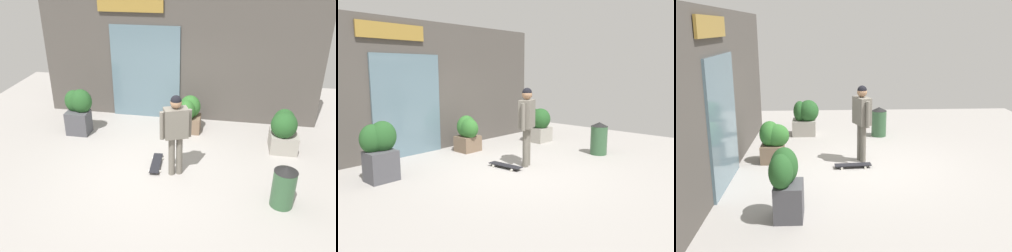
{
  "view_description": "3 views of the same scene",
  "coord_description": "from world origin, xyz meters",
  "views": [
    {
      "loc": [
        1.32,
        -6.23,
        4.2
      ],
      "look_at": [
        0.16,
        0.4,
        0.89
      ],
      "focal_mm": 38.15,
      "sensor_mm": 36.0,
      "label": 1
    },
    {
      "loc": [
        -5.36,
        -4.62,
        2.13
      ],
      "look_at": [
        0.16,
        0.4,
        0.89
      ],
      "focal_mm": 36.11,
      "sensor_mm": 36.0,
      "label": 2
    },
    {
      "loc": [
        -8.09,
        0.82,
        3.01
      ],
      "look_at": [
        0.16,
        0.4,
        0.89
      ],
      "focal_mm": 41.46,
      "sensor_mm": 36.0,
      "label": 3
    }
  ],
  "objects": [
    {
      "name": "skateboarder",
      "position": [
        0.39,
        -0.01,
        1.08
      ],
      "size": [
        0.6,
        0.42,
        1.75
      ],
      "rotation": [
        0.0,
        0.0,
        1.96
      ],
      "color": "#666056",
      "rests_on": "ground_plane"
    },
    {
      "name": "skateboard",
      "position": [
        -0.07,
        0.22,
        0.06
      ],
      "size": [
        0.29,
        0.82,
        0.08
      ],
      "rotation": [
        0.0,
        0.0,
        1.64
      ],
      "color": "black",
      "rests_on": "ground_plane"
    },
    {
      "name": "planter_box_mid",
      "position": [
        2.67,
        1.38,
        0.56
      ],
      "size": [
        0.65,
        0.74,
        1.01
      ],
      "color": "gray",
      "rests_on": "ground_plane"
    },
    {
      "name": "building_facade",
      "position": [
        -0.04,
        2.89,
        1.67
      ],
      "size": [
        7.36,
        0.31,
        3.36
      ],
      "color": "#4C4742",
      "rests_on": "ground_plane"
    },
    {
      "name": "planter_box_left",
      "position": [
        -2.31,
        1.46,
        0.64
      ],
      "size": [
        0.71,
        0.52,
        1.16
      ],
      "color": "#47474C",
      "rests_on": "ground_plane"
    },
    {
      "name": "trash_bin",
      "position": [
        2.46,
        -0.7,
        0.42
      ],
      "size": [
        0.42,
        0.42,
        0.83
      ],
      "color": "#335938",
      "rests_on": "ground_plane"
    },
    {
      "name": "planter_box_right",
      "position": [
        0.42,
        2.01,
        0.51
      ],
      "size": [
        0.56,
        0.68,
        0.95
      ],
      "color": "brown",
      "rests_on": "ground_plane"
    },
    {
      "name": "ground_plane",
      "position": [
        0.0,
        0.0,
        0.0
      ],
      "size": [
        12.0,
        12.0,
        0.0
      ],
      "primitive_type": "plane",
      "color": "#9E9993"
    }
  ]
}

